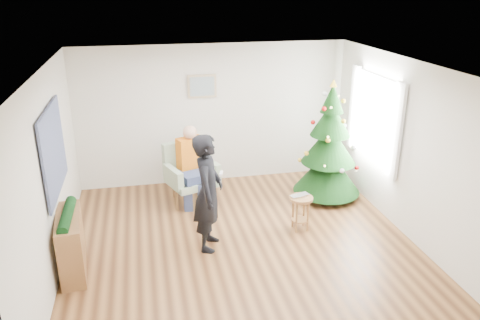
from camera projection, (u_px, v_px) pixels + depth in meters
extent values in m
plane|color=brown|center=(242.00, 245.00, 6.87)|extent=(5.00, 5.00, 0.00)
plane|color=white|center=(242.00, 67.00, 5.94)|extent=(5.00, 5.00, 0.00)
plane|color=silver|center=(213.00, 115.00, 8.69)|extent=(5.00, 0.00, 5.00)
plane|color=silver|center=(303.00, 263.00, 4.12)|extent=(5.00, 0.00, 5.00)
plane|color=silver|center=(49.00, 177.00, 5.92)|extent=(0.00, 5.00, 5.00)
plane|color=silver|center=(407.00, 149.00, 6.90)|extent=(0.00, 5.00, 5.00)
cube|color=white|center=(375.00, 118.00, 7.73)|extent=(0.04, 1.30, 1.40)
cube|color=white|center=(396.00, 132.00, 7.04)|extent=(0.05, 0.25, 1.50)
cube|color=white|center=(354.00, 107.00, 8.41)|extent=(0.05, 0.25, 1.50)
cylinder|color=#3F2816|center=(326.00, 189.00, 8.37)|extent=(0.09, 0.09, 0.27)
cone|color=black|center=(327.00, 171.00, 8.24)|extent=(1.17, 1.17, 0.77)
cone|color=black|center=(329.00, 144.00, 8.07)|extent=(0.94, 0.94, 0.68)
cone|color=black|center=(331.00, 119.00, 7.90)|extent=(0.69, 0.69, 0.59)
cone|color=black|center=(333.00, 98.00, 7.77)|extent=(0.40, 0.40, 0.50)
cone|color=gold|center=(334.00, 83.00, 7.68)|extent=(0.13, 0.13, 0.13)
cylinder|color=brown|center=(301.00, 198.00, 7.12)|extent=(0.37, 0.37, 0.04)
cylinder|color=brown|center=(300.00, 219.00, 7.25)|extent=(0.27, 0.27, 0.02)
imported|color=silver|center=(301.00, 196.00, 7.11)|extent=(0.34, 0.27, 0.02)
cube|color=#92A887|center=(193.00, 181.00, 8.07)|extent=(0.95, 0.92, 0.12)
cube|color=#92A887|center=(183.00, 157.00, 8.21)|extent=(0.75, 0.38, 0.60)
cube|color=#92A887|center=(173.00, 177.00, 7.84)|extent=(0.31, 0.59, 0.30)
cube|color=#92A887|center=(210.00, 168.00, 8.19)|extent=(0.31, 0.59, 0.30)
cube|color=navy|center=(193.00, 176.00, 7.95)|extent=(0.56, 0.57, 0.14)
cube|color=#C96413|center=(191.00, 153.00, 8.05)|extent=(0.51, 0.38, 0.55)
sphere|color=tan|center=(190.00, 132.00, 7.89)|extent=(0.24, 0.24, 0.24)
imported|color=black|center=(208.00, 193.00, 6.53)|extent=(0.58, 0.72, 1.71)
cube|color=white|center=(221.00, 174.00, 6.44)|extent=(0.07, 0.13, 0.04)
cube|color=brown|center=(71.00, 244.00, 6.13)|extent=(0.40, 1.02, 0.80)
cylinder|color=black|center=(67.00, 215.00, 5.98)|extent=(0.14, 0.90, 0.14)
cube|color=black|center=(54.00, 151.00, 6.11)|extent=(0.03, 1.50, 1.15)
cube|color=tan|center=(202.00, 86.00, 8.42)|extent=(0.52, 0.03, 0.42)
cube|color=gray|center=(202.00, 86.00, 8.40)|extent=(0.44, 0.02, 0.34)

